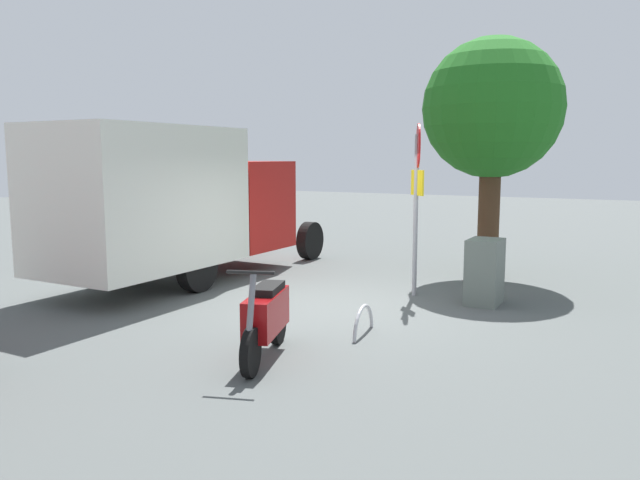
# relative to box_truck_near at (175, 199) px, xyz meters

# --- Properties ---
(ground_plane) EXTENTS (60.00, 60.00, 0.00)m
(ground_plane) POSITION_rel_box_truck_near_xyz_m (0.35, 3.60, -1.63)
(ground_plane) COLOR #4D5251
(box_truck_near) EXTENTS (6.87, 2.33, 2.99)m
(box_truck_near) POSITION_rel_box_truck_near_xyz_m (0.00, 0.00, 0.00)
(box_truck_near) COLOR black
(box_truck_near) RESTS_ON ground
(motorcycle) EXTENTS (1.76, 0.77, 1.20)m
(motorcycle) POSITION_rel_box_truck_near_xyz_m (3.16, 4.08, -1.11)
(motorcycle) COLOR black
(motorcycle) RESTS_ON ground
(stop_sign) EXTENTS (0.71, 0.33, 3.02)m
(stop_sign) POSITION_rel_box_truck_near_xyz_m (-0.99, 4.56, 0.38)
(stop_sign) COLOR #9E9EA3
(stop_sign) RESTS_ON ground
(street_tree) EXTENTS (2.79, 2.79, 4.80)m
(street_tree) POSITION_rel_box_truck_near_xyz_m (-3.37, 5.30, 1.74)
(street_tree) COLOR #47301E
(street_tree) RESTS_ON ground
(utility_cabinet) EXTENTS (0.70, 0.54, 1.10)m
(utility_cabinet) POSITION_rel_box_truck_near_xyz_m (-0.90, 5.80, -1.08)
(utility_cabinet) COLOR slate
(utility_cabinet) RESTS_ON ground
(bike_rack_hoop) EXTENTS (0.85, 0.14, 0.85)m
(bike_rack_hoop) POSITION_rel_box_truck_near_xyz_m (1.68, 4.73, -1.63)
(bike_rack_hoop) COLOR #B7B7BC
(bike_rack_hoop) RESTS_ON ground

